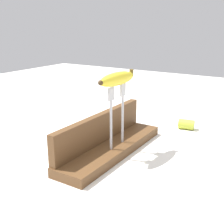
{
  "coord_description": "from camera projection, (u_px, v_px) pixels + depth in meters",
  "views": [
    {
      "loc": [
        -0.7,
        -0.44,
        0.37
      ],
      "look_at": [
        0.0,
        0.0,
        0.13
      ],
      "focal_mm": 47.89,
      "sensor_mm": 36.0,
      "label": 1
    }
  ],
  "objects": [
    {
      "name": "ground_plane",
      "position": [
        112.0,
        153.0,
        0.9
      ],
      "size": [
        3.0,
        3.0,
        0.0
      ],
      "primitive_type": "plane",
      "color": "silver"
    },
    {
      "name": "wooden_board",
      "position": [
        112.0,
        148.0,
        0.89
      ],
      "size": [
        0.43,
        0.11,
        0.03
      ],
      "primitive_type": "cube",
      "color": "brown",
      "rests_on": "ground"
    },
    {
      "name": "board_backstop",
      "position": [
        100.0,
        128.0,
        0.9
      ],
      "size": [
        0.42,
        0.02,
        0.09
      ],
      "primitive_type": "cube",
      "color": "brown",
      "rests_on": "wooden_board"
    },
    {
      "name": "fork_stand_center",
      "position": [
        117.0,
        110.0,
        0.85
      ],
      "size": [
        0.09,
        0.01,
        0.18
      ],
      "color": "#B2B2B7",
      "rests_on": "wooden_board"
    },
    {
      "name": "banana_raised_center",
      "position": [
        117.0,
        79.0,
        0.82
      ],
      "size": [
        0.16,
        0.05,
        0.04
      ],
      "color": "yellow",
      "rests_on": "fork_stand_center"
    },
    {
      "name": "fork_fallen_near",
      "position": [
        92.0,
        120.0,
        1.19
      ],
      "size": [
        0.16,
        0.05,
        0.01
      ],
      "color": "#B2B2B7",
      "rests_on": "ground"
    },
    {
      "name": "banana_chunk_far",
      "position": [
        186.0,
        124.0,
        1.09
      ],
      "size": [
        0.04,
        0.06,
        0.04
      ],
      "color": "#B2C138",
      "rests_on": "ground"
    }
  ]
}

